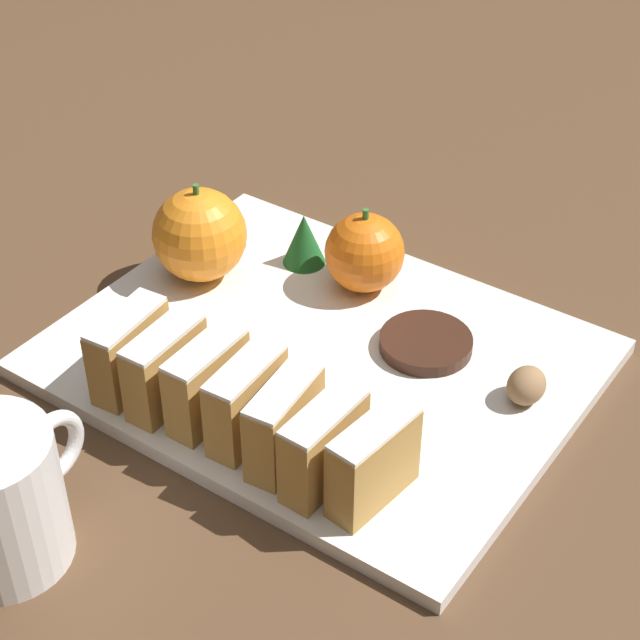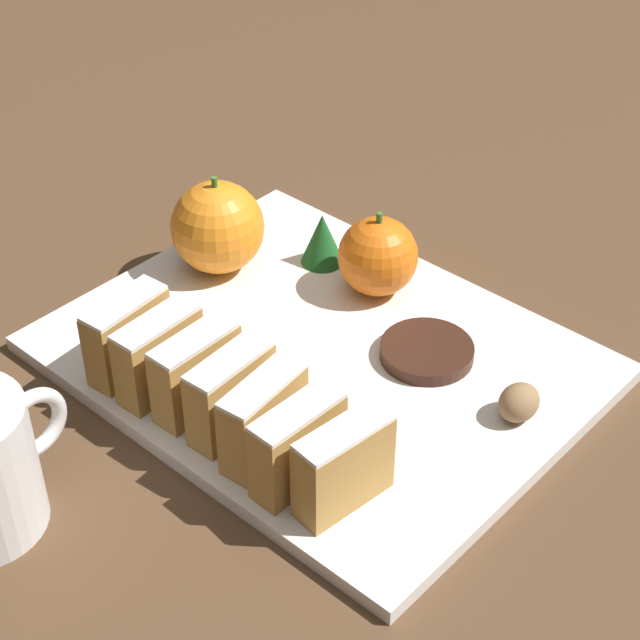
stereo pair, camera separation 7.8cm
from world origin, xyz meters
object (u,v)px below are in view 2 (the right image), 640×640
at_px(orange_near, 378,256).
at_px(walnut, 519,402).
at_px(chocolate_cookie, 427,351).
at_px(orange_far, 218,227).

height_order(orange_near, walnut, orange_near).
distance_m(walnut, chocolate_cookie, 0.09).
bearing_deg(orange_far, walnut, -87.76).
distance_m(orange_near, chocolate_cookie, 0.10).
xyz_separation_m(orange_near, orange_far, (-0.06, 0.12, 0.01)).
bearing_deg(orange_far, chocolate_cookie, -84.03).
bearing_deg(orange_near, orange_far, 117.90).
distance_m(orange_far, chocolate_cookie, 0.20).
bearing_deg(walnut, chocolate_cookie, 83.61).
bearing_deg(orange_far, orange_near, -62.10).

